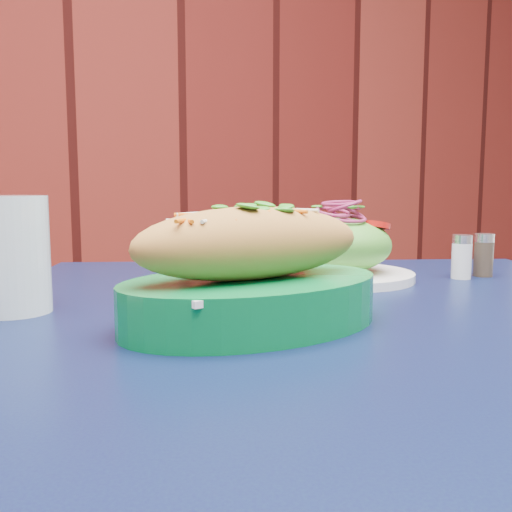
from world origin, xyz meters
name	(u,v)px	position (x,y,z in m)	size (l,w,h in m)	color
brick_wall	(180,41)	(0.00, 2.97, 1.40)	(4.90, 0.04, 2.80)	#4F110E
cafe_table	(329,386)	(-0.40, 1.45, 0.66)	(1.06, 1.06, 0.75)	black
banh_mi_basket	(253,275)	(-0.51, 1.43, 0.80)	(0.28, 0.19, 0.12)	#046D30
salad_plate	(342,250)	(-0.27, 1.60, 0.79)	(0.20, 0.20, 0.12)	white
water_glass	(12,255)	(-0.70, 1.59, 0.81)	(0.08, 0.08, 0.12)	silver
salt_shaker	(462,257)	(-0.11, 1.53, 0.78)	(0.03, 0.03, 0.06)	white
pepper_shaker	(484,255)	(-0.07, 1.53, 0.78)	(0.03, 0.03, 0.06)	#3F3326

